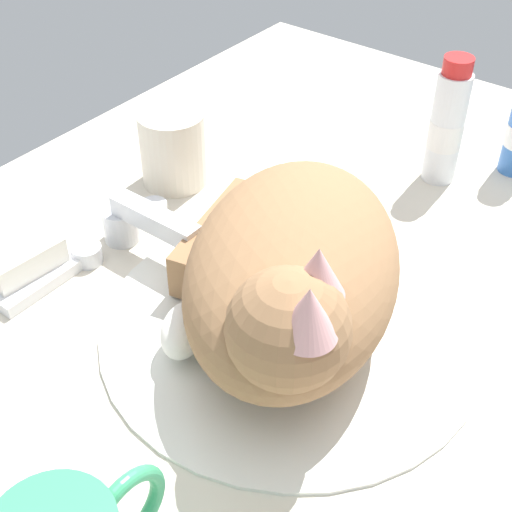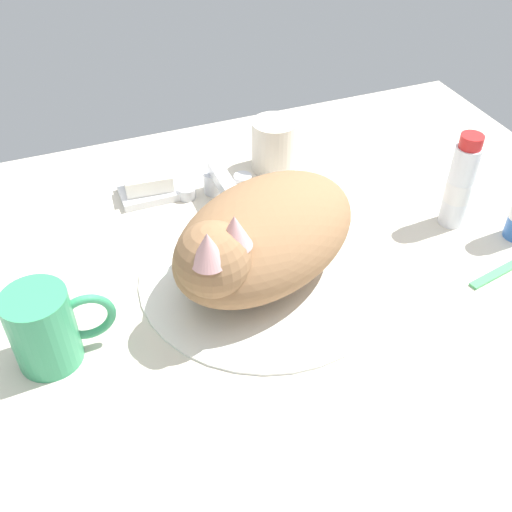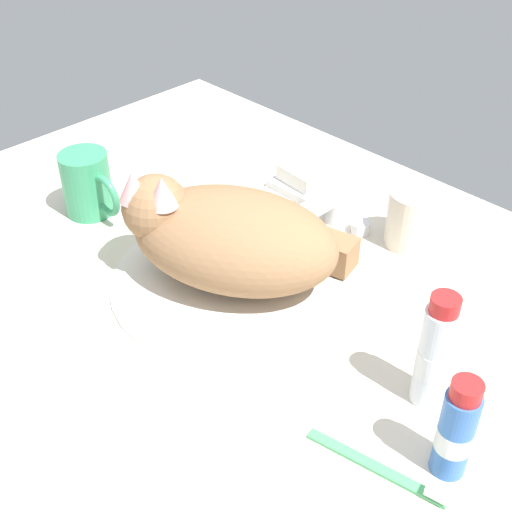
% 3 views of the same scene
% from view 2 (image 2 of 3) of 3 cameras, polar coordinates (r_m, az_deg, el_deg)
% --- Properties ---
extents(ground_plane, '(1.10, 0.83, 0.03)m').
position_cam_2_polar(ground_plane, '(0.80, 0.87, -2.62)').
color(ground_plane, beige).
extents(sink_basin, '(0.33, 0.33, 0.01)m').
position_cam_2_polar(sink_basin, '(0.79, 0.88, -1.64)').
color(sink_basin, silver).
rests_on(sink_basin, ground_plane).
extents(faucet, '(0.12, 0.12, 0.06)m').
position_cam_2_polar(faucet, '(0.91, -3.59, 6.88)').
color(faucet, silver).
rests_on(faucet, ground_plane).
extents(cat, '(0.32, 0.27, 0.15)m').
position_cam_2_polar(cat, '(0.74, 0.25, 1.80)').
color(cat, '#936B47').
rests_on(cat, sink_basin).
extents(coffee_mug, '(0.12, 0.07, 0.10)m').
position_cam_2_polar(coffee_mug, '(0.70, -19.28, -6.46)').
color(coffee_mug, '#389966').
rests_on(coffee_mug, ground_plane).
extents(rinse_cup, '(0.07, 0.07, 0.08)m').
position_cam_2_polar(rinse_cup, '(0.97, 1.73, 10.44)').
color(rinse_cup, silver).
rests_on(rinse_cup, ground_plane).
extents(soap_dish, '(0.09, 0.06, 0.01)m').
position_cam_2_polar(soap_dish, '(0.94, -10.04, 6.01)').
color(soap_dish, white).
rests_on(soap_dish, ground_plane).
extents(soap_bar, '(0.07, 0.05, 0.03)m').
position_cam_2_polar(soap_bar, '(0.93, -10.18, 6.95)').
color(soap_bar, white).
rests_on(soap_bar, soap_dish).
extents(toothpaste_bottle, '(0.04, 0.04, 0.14)m').
position_cam_2_polar(toothpaste_bottle, '(0.88, 18.77, 6.49)').
color(toothpaste_bottle, white).
rests_on(toothpaste_bottle, ground_plane).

